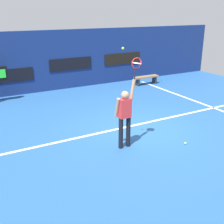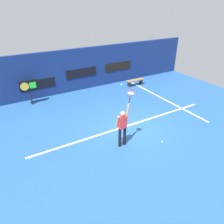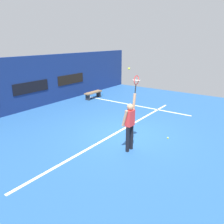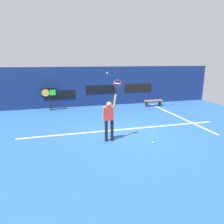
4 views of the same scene
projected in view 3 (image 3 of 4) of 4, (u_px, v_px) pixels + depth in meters
The scene contains 12 objects.
ground_plane at pixel (125, 134), 9.25m from camera, with size 18.00×18.00×0.00m, color #23518C.
back_wall at pixel (29, 83), 12.29m from camera, with size 18.00×0.20×2.89m, color navy.
sponsor_banner_center at pixel (31, 87), 12.29m from camera, with size 2.20×0.03×0.60m, color black.
sponsor_banner_starboard at pixel (71, 79), 14.59m from camera, with size 2.20×0.03×0.60m, color black.
court_baseline at pixel (118, 132), 9.45m from camera, with size 10.00×0.10×0.01m, color white.
court_sideline at pixel (132, 105), 13.37m from camera, with size 0.10×7.00×0.01m, color white.
tennis_player at pixel (130, 123), 7.60m from camera, with size 0.58×0.31×1.99m.
tennis_racket at pixel (136, 81), 7.44m from camera, with size 0.36×0.27×0.62m.
tennis_ball at pixel (129, 69), 7.01m from camera, with size 0.07×0.07×0.07m, color #CCE033.
court_bench at pixel (93, 93), 14.78m from camera, with size 1.40×0.36×0.45m.
water_bottle at pixel (102, 94), 15.60m from camera, with size 0.07×0.07×0.24m, color #338CD8.
spare_ball at pixel (168, 138), 8.78m from camera, with size 0.07×0.07×0.07m, color #CCE033.
Camera 3 is at (-7.25, -4.53, 3.69)m, focal length 36.07 mm.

